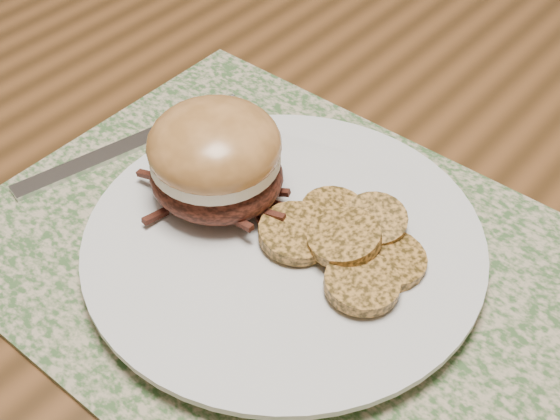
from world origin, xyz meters
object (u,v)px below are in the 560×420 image
object	(u,v)px
dining_table	(151,211)
fork	(135,143)
pork_sandwich	(215,158)
dinner_plate	(284,246)

from	to	relation	value
dining_table	fork	size ratio (longest dim) A/B	7.44
pork_sandwich	fork	size ratio (longest dim) A/B	0.51
pork_sandwich	fork	bearing A→B (deg)	169.05
dining_table	pork_sandwich	bearing A→B (deg)	-10.76
dinner_plate	pork_sandwich	world-z (taller)	pork_sandwich
dinner_plate	dining_table	bearing A→B (deg)	172.49
dining_table	pork_sandwich	distance (m)	0.17
dining_table	fork	world-z (taller)	fork
dinner_plate	fork	bearing A→B (deg)	175.03
fork	dinner_plate	bearing A→B (deg)	9.36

